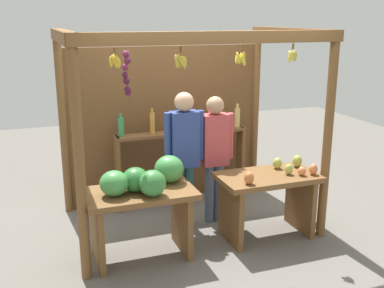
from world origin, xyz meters
TOP-DOWN VIEW (x-y plane):
  - ground_plane at (0.00, 0.00)m, footprint 12.00×12.00m
  - market_stall at (-0.00, 0.39)m, footprint 2.81×1.84m
  - fruit_counter_left at (-0.71, -0.65)m, footprint 1.13×0.71m
  - fruit_counter_right at (0.76, -0.65)m, footprint 1.13×0.64m
  - bottle_shelf_unit at (0.16, 0.65)m, footprint 1.80×0.22m
  - vendor_man at (-0.07, -0.11)m, footprint 0.48×0.22m
  - vendor_woman at (0.33, -0.07)m, footprint 0.48×0.21m

SIDE VIEW (x-z plane):
  - ground_plane at x=0.00m, z-range 0.00..0.00m
  - fruit_counter_right at x=0.76m, z-range 0.10..0.99m
  - fruit_counter_left at x=-0.71m, z-range 0.18..1.22m
  - bottle_shelf_unit at x=0.16m, z-range 0.10..1.46m
  - vendor_woman at x=0.33m, z-range 0.15..1.72m
  - vendor_man at x=-0.07m, z-range 0.17..1.82m
  - market_stall at x=0.00m, z-range 0.19..2.53m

